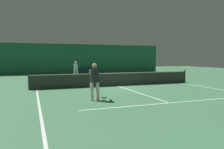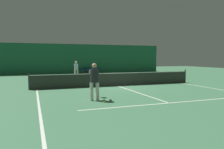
{
  "view_description": "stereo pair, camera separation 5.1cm",
  "coord_description": "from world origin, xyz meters",
  "px_view_note": "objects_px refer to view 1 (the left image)",
  "views": [
    {
      "loc": [
        -5.75,
        -14.57,
        2.02
      ],
      "look_at": [
        -1.19,
        -2.2,
        1.01
      ],
      "focal_mm": 35.0,
      "sensor_mm": 36.0,
      "label": 1
    },
    {
      "loc": [
        -5.7,
        -14.58,
        2.02
      ],
      "look_at": [
        -1.19,
        -2.2,
        1.01
      ],
      "focal_mm": 35.0,
      "sensor_mm": 36.0,
      "label": 2
    }
  ],
  "objects_px": {
    "player_far": "(76,68)",
    "tennis_ball": "(104,102)",
    "courtside_chair_0": "(81,70)",
    "courtside_chair_3": "(94,70)",
    "courtside_chair_2": "(89,70)",
    "tennis_net": "(117,79)",
    "courtside_chair_1": "(85,70)",
    "courtside_chair_4": "(98,70)",
    "player_near": "(95,79)"
  },
  "relations": [
    {
      "from": "courtside_chair_0",
      "to": "courtside_chair_1",
      "type": "height_order",
      "value": "same"
    },
    {
      "from": "player_near",
      "to": "courtside_chair_4",
      "type": "bearing_deg",
      "value": -8.62
    },
    {
      "from": "player_far",
      "to": "courtside_chair_4",
      "type": "distance_m",
      "value": 6.85
    },
    {
      "from": "player_near",
      "to": "courtside_chair_4",
      "type": "distance_m",
      "value": 18.47
    },
    {
      "from": "courtside_chair_1",
      "to": "courtside_chair_4",
      "type": "distance_m",
      "value": 1.7
    },
    {
      "from": "courtside_chair_4",
      "to": "courtside_chair_3",
      "type": "bearing_deg",
      "value": -90.0
    },
    {
      "from": "player_far",
      "to": "tennis_ball",
      "type": "xyz_separation_m",
      "value": [
        -1.15,
        -12.8,
        -0.96
      ]
    },
    {
      "from": "courtside_chair_1",
      "to": "tennis_ball",
      "type": "bearing_deg",
      "value": -10.59
    },
    {
      "from": "courtside_chair_1",
      "to": "courtside_chair_4",
      "type": "relative_size",
      "value": 1.0
    },
    {
      "from": "courtside_chair_2",
      "to": "player_near",
      "type": "bearing_deg",
      "value": -13.56
    },
    {
      "from": "tennis_ball",
      "to": "tennis_net",
      "type": "bearing_deg",
      "value": 63.06
    },
    {
      "from": "tennis_net",
      "to": "courtside_chair_2",
      "type": "height_order",
      "value": "tennis_net"
    },
    {
      "from": "player_near",
      "to": "player_far",
      "type": "relative_size",
      "value": 1.04
    },
    {
      "from": "tennis_ball",
      "to": "courtside_chair_3",
      "type": "bearing_deg",
      "value": 76.03
    },
    {
      "from": "tennis_net",
      "to": "courtside_chair_2",
      "type": "bearing_deg",
      "value": 84.37
    },
    {
      "from": "tennis_net",
      "to": "tennis_ball",
      "type": "bearing_deg",
      "value": -116.94
    },
    {
      "from": "courtside_chair_2",
      "to": "tennis_ball",
      "type": "distance_m",
      "value": 18.78
    },
    {
      "from": "player_far",
      "to": "courtside_chair_0",
      "type": "relative_size",
      "value": 2.03
    },
    {
      "from": "tennis_net",
      "to": "courtside_chair_3",
      "type": "relative_size",
      "value": 14.29
    },
    {
      "from": "player_far",
      "to": "tennis_ball",
      "type": "relative_size",
      "value": 25.78
    },
    {
      "from": "tennis_net",
      "to": "courtside_chair_0",
      "type": "xyz_separation_m",
      "value": [
        0.15,
        13.0,
        -0.03
      ]
    },
    {
      "from": "courtside_chair_1",
      "to": "courtside_chair_4",
      "type": "xyz_separation_m",
      "value": [
        1.7,
        0.0,
        0.0
      ]
    },
    {
      "from": "courtside_chair_0",
      "to": "courtside_chair_3",
      "type": "relative_size",
      "value": 1.0
    },
    {
      "from": "courtside_chair_0",
      "to": "courtside_chair_2",
      "type": "distance_m",
      "value": 1.14
    },
    {
      "from": "courtside_chair_0",
      "to": "tennis_ball",
      "type": "height_order",
      "value": "courtside_chair_0"
    },
    {
      "from": "courtside_chair_4",
      "to": "tennis_ball",
      "type": "distance_m",
      "value": 19.06
    },
    {
      "from": "tennis_net",
      "to": "courtside_chair_4",
      "type": "relative_size",
      "value": 14.29
    },
    {
      "from": "tennis_net",
      "to": "courtside_chair_1",
      "type": "height_order",
      "value": "tennis_net"
    },
    {
      "from": "player_near",
      "to": "courtside_chair_2",
      "type": "height_order",
      "value": "player_near"
    },
    {
      "from": "courtside_chair_0",
      "to": "courtside_chair_1",
      "type": "distance_m",
      "value": 0.57
    },
    {
      "from": "player_near",
      "to": "courtside_chair_1",
      "type": "distance_m",
      "value": 18.05
    },
    {
      "from": "player_near",
      "to": "courtside_chair_2",
      "type": "xyz_separation_m",
      "value": [
        4.26,
        17.66,
        -0.54
      ]
    },
    {
      "from": "tennis_net",
      "to": "courtside_chair_3",
      "type": "height_order",
      "value": "tennis_net"
    },
    {
      "from": "player_near",
      "to": "courtside_chair_2",
      "type": "distance_m",
      "value": 18.17
    },
    {
      "from": "player_far",
      "to": "courtside_chair_1",
      "type": "relative_size",
      "value": 2.03
    },
    {
      "from": "player_far",
      "to": "courtside_chair_2",
      "type": "xyz_separation_m",
      "value": [
        2.84,
        5.55,
        -0.51
      ]
    },
    {
      "from": "player_far",
      "to": "courtside_chair_3",
      "type": "xyz_separation_m",
      "value": [
        3.41,
        5.55,
        -0.51
      ]
    },
    {
      "from": "tennis_net",
      "to": "player_far",
      "type": "height_order",
      "value": "player_far"
    },
    {
      "from": "courtside_chair_0",
      "to": "courtside_chair_2",
      "type": "bearing_deg",
      "value": 90.0
    },
    {
      "from": "player_far",
      "to": "courtside_chair_3",
      "type": "bearing_deg",
      "value": 164.59
    },
    {
      "from": "player_far",
      "to": "courtside_chair_1",
      "type": "xyz_separation_m",
      "value": [
        2.28,
        5.55,
        -0.51
      ]
    },
    {
      "from": "courtside_chair_3",
      "to": "courtside_chair_1",
      "type": "bearing_deg",
      "value": -90.0
    },
    {
      "from": "courtside_chair_0",
      "to": "tennis_ball",
      "type": "bearing_deg",
      "value": -8.86
    },
    {
      "from": "tennis_net",
      "to": "player_far",
      "type": "relative_size",
      "value": 7.05
    },
    {
      "from": "player_far",
      "to": "tennis_ball",
      "type": "height_order",
      "value": "player_far"
    },
    {
      "from": "player_near",
      "to": "courtside_chair_0",
      "type": "relative_size",
      "value": 2.1
    },
    {
      "from": "player_far",
      "to": "courtside_chair_2",
      "type": "bearing_deg",
      "value": 169.04
    },
    {
      "from": "courtside_chair_3",
      "to": "tennis_ball",
      "type": "bearing_deg",
      "value": -13.97
    },
    {
      "from": "courtside_chair_3",
      "to": "tennis_ball",
      "type": "relative_size",
      "value": 12.73
    },
    {
      "from": "courtside_chair_3",
      "to": "tennis_ball",
      "type": "distance_m",
      "value": 18.91
    }
  ]
}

